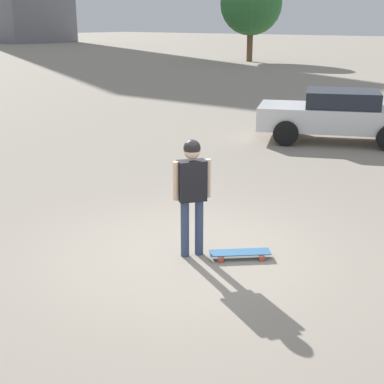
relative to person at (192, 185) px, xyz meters
name	(u,v)px	position (x,y,z in m)	size (l,w,h in m)	color
ground_plane	(192,255)	(0.00, 0.00, -1.03)	(220.00, 220.00, 0.00)	gray
person	(192,185)	(0.00, 0.00, 0.00)	(0.38, 0.44, 1.65)	#38476B
skateboard	(240,253)	(-0.58, -0.33, -0.95)	(0.77, 0.73, 0.09)	#336693
car_parked_near	(338,115)	(1.43, -8.26, -0.30)	(4.50, 3.31, 1.37)	silver
tree_distant	(251,4)	(18.97, -32.09, 3.34)	(4.79, 4.79, 6.77)	brown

